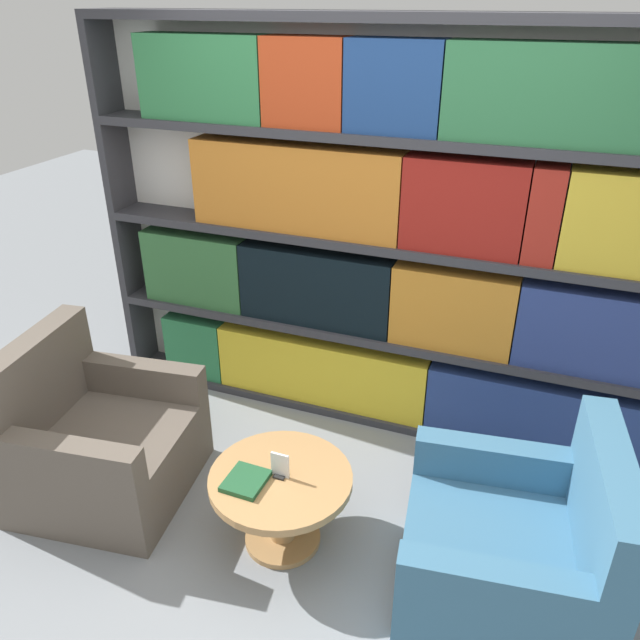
# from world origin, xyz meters

# --- Properties ---
(ground_plane) EXTENTS (14.00, 14.00, 0.00)m
(ground_plane) POSITION_xyz_m (0.00, 0.00, 0.00)
(ground_plane) COLOR gray
(bookshelf) EXTENTS (3.54, 0.30, 2.35)m
(bookshelf) POSITION_xyz_m (0.06, 1.36, 1.16)
(bookshelf) COLOR silver
(bookshelf) RESTS_ON ground_plane
(armchair_left) EXTENTS (0.94, 0.94, 0.88)m
(armchair_left) POSITION_xyz_m (-1.20, 0.17, 0.29)
(armchair_left) COLOR brown
(armchair_left) RESTS_ON ground_plane
(armchair_right) EXTENTS (0.93, 0.94, 0.88)m
(armchair_right) POSITION_xyz_m (0.94, 0.18, 0.29)
(armchair_right) COLOR #386684
(armchair_right) RESTS_ON ground_plane
(coffee_table) EXTENTS (0.68, 0.68, 0.41)m
(coffee_table) POSITION_xyz_m (-0.13, 0.16, 0.30)
(coffee_table) COLOR #AD7F4C
(coffee_table) RESTS_ON ground_plane
(table_sign) EXTENTS (0.09, 0.06, 0.13)m
(table_sign) POSITION_xyz_m (-0.13, 0.16, 0.47)
(table_sign) COLOR black
(table_sign) RESTS_ON coffee_table
(stray_book) EXTENTS (0.18, 0.20, 0.03)m
(stray_book) POSITION_xyz_m (-0.26, 0.06, 0.43)
(stray_book) COLOR #1E512D
(stray_book) RESTS_ON coffee_table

